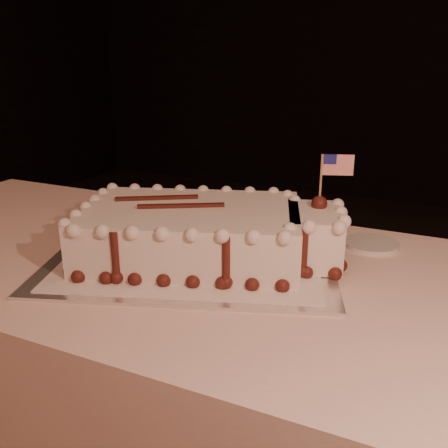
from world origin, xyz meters
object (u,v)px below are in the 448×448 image
at_px(banquet_table, 278,425).
at_px(cake_board, 192,257).
at_px(sheet_cake, 206,232).
at_px(side_plate, 371,244).

relative_size(banquet_table, cake_board, 3.80).
distance_m(banquet_table, cake_board, 0.44).
bearing_deg(banquet_table, sheet_cake, 172.46).
distance_m(cake_board, side_plate, 0.44).
relative_size(banquet_table, sheet_cake, 3.86).
bearing_deg(banquet_table, side_plate, 63.71).
distance_m(cake_board, sheet_cake, 0.07).
xyz_separation_m(cake_board, side_plate, (0.36, 0.26, 0.00)).
bearing_deg(side_plate, cake_board, -144.51).
bearing_deg(sheet_cake, banquet_table, -7.54).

